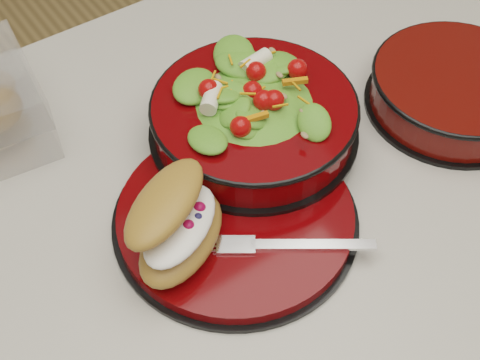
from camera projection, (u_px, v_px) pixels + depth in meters
dinner_plate at (237, 216)px, 0.74m from camera, size 0.28×0.28×0.02m
salad_bowl at (254, 111)px, 0.78m from camera, size 0.25×0.25×0.10m
croissant at (177, 223)px, 0.68m from camera, size 0.15×0.14×0.08m
fork at (290, 245)px, 0.70m from camera, size 0.15×0.11×0.00m
extra_bowl at (455, 89)px, 0.85m from camera, size 0.22×0.22×0.05m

